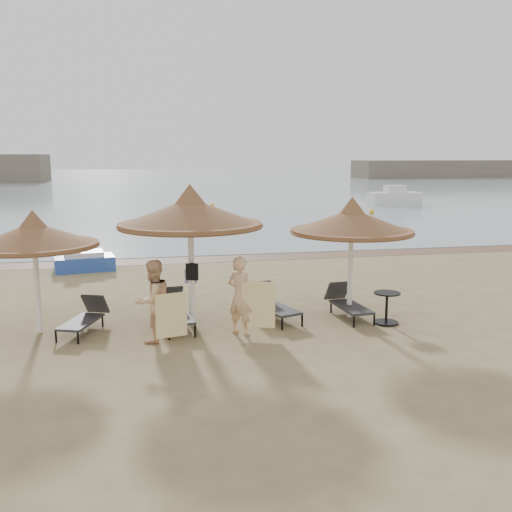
{
  "coord_description": "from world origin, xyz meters",
  "views": [
    {
      "loc": [
        -1.73,
        -11.77,
        3.88
      ],
      "look_at": [
        0.94,
        1.2,
        1.53
      ],
      "focal_mm": 40.0,
      "sensor_mm": 36.0,
      "label": 1
    }
  ],
  "objects_px": {
    "palapa_center": "(190,213)",
    "lounger_near_right": "(269,303)",
    "palapa_left": "(34,235)",
    "lounger_far_left": "(85,317)",
    "lounger_far_right": "(347,302)",
    "person_left": "(153,295)",
    "lounger_near_left": "(174,310)",
    "side_table": "(387,309)",
    "palapa_right": "(352,222)",
    "person_right": "(240,289)",
    "pedal_boat": "(83,261)"
  },
  "relations": [
    {
      "from": "palapa_left",
      "to": "lounger_near_right",
      "type": "distance_m",
      "value": 5.54
    },
    {
      "from": "palapa_left",
      "to": "lounger_far_left",
      "type": "distance_m",
      "value": 2.09
    },
    {
      "from": "palapa_right",
      "to": "pedal_boat",
      "type": "height_order",
      "value": "palapa_right"
    },
    {
      "from": "person_left",
      "to": "lounger_near_left",
      "type": "bearing_deg",
      "value": -151.27
    },
    {
      "from": "lounger_near_right",
      "to": "person_left",
      "type": "distance_m",
      "value": 3.1
    },
    {
      "from": "palapa_center",
      "to": "palapa_left",
      "type": "bearing_deg",
      "value": 177.71
    },
    {
      "from": "palapa_right",
      "to": "lounger_far_left",
      "type": "height_order",
      "value": "palapa_right"
    },
    {
      "from": "lounger_far_left",
      "to": "person_right",
      "type": "distance_m",
      "value": 3.54
    },
    {
      "from": "lounger_near_right",
      "to": "person_left",
      "type": "relative_size",
      "value": 0.94
    },
    {
      "from": "side_table",
      "to": "person_right",
      "type": "distance_m",
      "value": 3.54
    },
    {
      "from": "pedal_boat",
      "to": "person_left",
      "type": "bearing_deg",
      "value": -84.99
    },
    {
      "from": "lounger_far_right",
      "to": "side_table",
      "type": "bearing_deg",
      "value": -53.96
    },
    {
      "from": "palapa_right",
      "to": "person_right",
      "type": "bearing_deg",
      "value": -164.39
    },
    {
      "from": "lounger_far_left",
      "to": "lounger_far_right",
      "type": "height_order",
      "value": "lounger_far_right"
    },
    {
      "from": "palapa_center",
      "to": "lounger_near_right",
      "type": "xyz_separation_m",
      "value": [
        1.88,
        0.23,
        -2.23
      ]
    },
    {
      "from": "lounger_far_left",
      "to": "side_table",
      "type": "relative_size",
      "value": 2.3
    },
    {
      "from": "palapa_center",
      "to": "palapa_right",
      "type": "bearing_deg",
      "value": -1.02
    },
    {
      "from": "side_table",
      "to": "person_right",
      "type": "relative_size",
      "value": 0.37
    },
    {
      "from": "lounger_near_right",
      "to": "palapa_right",
      "type": "bearing_deg",
      "value": -27.63
    },
    {
      "from": "lounger_far_left",
      "to": "lounger_far_right",
      "type": "distance_m",
      "value": 6.15
    },
    {
      "from": "palapa_center",
      "to": "person_right",
      "type": "distance_m",
      "value": 2.05
    },
    {
      "from": "pedal_boat",
      "to": "palapa_right",
      "type": "bearing_deg",
      "value": -56.26
    },
    {
      "from": "palapa_left",
      "to": "side_table",
      "type": "relative_size",
      "value": 3.7
    },
    {
      "from": "lounger_near_left",
      "to": "lounger_near_right",
      "type": "bearing_deg",
      "value": -1.8
    },
    {
      "from": "pedal_boat",
      "to": "lounger_near_right",
      "type": "bearing_deg",
      "value": -64.33
    },
    {
      "from": "lounger_near_right",
      "to": "person_left",
      "type": "xyz_separation_m",
      "value": [
        -2.78,
        -1.22,
        0.65
      ]
    },
    {
      "from": "palapa_right",
      "to": "lounger_far_left",
      "type": "relative_size",
      "value": 1.72
    },
    {
      "from": "lounger_far_right",
      "to": "side_table",
      "type": "xyz_separation_m",
      "value": [
        0.68,
        -0.78,
        0.01
      ]
    },
    {
      "from": "palapa_center",
      "to": "side_table",
      "type": "xyz_separation_m",
      "value": [
        4.45,
        -0.77,
        -2.24
      ]
    },
    {
      "from": "palapa_center",
      "to": "lounger_near_left",
      "type": "height_order",
      "value": "palapa_center"
    },
    {
      "from": "palapa_left",
      "to": "side_table",
      "type": "height_order",
      "value": "palapa_left"
    },
    {
      "from": "palapa_right",
      "to": "pedal_boat",
      "type": "bearing_deg",
      "value": 133.45
    },
    {
      "from": "palapa_center",
      "to": "lounger_far_left",
      "type": "xyz_separation_m",
      "value": [
        -2.38,
        0.05,
        -2.26
      ]
    },
    {
      "from": "palapa_right",
      "to": "lounger_near_right",
      "type": "bearing_deg",
      "value": 171.27
    },
    {
      "from": "side_table",
      "to": "lounger_near_left",
      "type": "bearing_deg",
      "value": 170.61
    },
    {
      "from": "side_table",
      "to": "palapa_left",
      "type": "bearing_deg",
      "value": 173.42
    },
    {
      "from": "palapa_center",
      "to": "lounger_near_right",
      "type": "relative_size",
      "value": 1.72
    },
    {
      "from": "palapa_left",
      "to": "lounger_near_left",
      "type": "bearing_deg",
      "value": -1.88
    },
    {
      "from": "palapa_left",
      "to": "side_table",
      "type": "distance_m",
      "value": 8.07
    },
    {
      "from": "side_table",
      "to": "palapa_right",
      "type": "bearing_deg",
      "value": 132.82
    },
    {
      "from": "palapa_center",
      "to": "lounger_far_right",
      "type": "height_order",
      "value": "palapa_center"
    },
    {
      "from": "lounger_near_left",
      "to": "person_left",
      "type": "height_order",
      "value": "person_left"
    },
    {
      "from": "palapa_left",
      "to": "side_table",
      "type": "xyz_separation_m",
      "value": [
        7.81,
        -0.9,
        -1.82
      ]
    },
    {
      "from": "side_table",
      "to": "person_left",
      "type": "bearing_deg",
      "value": -177.59
    },
    {
      "from": "lounger_near_right",
      "to": "person_right",
      "type": "height_order",
      "value": "person_right"
    },
    {
      "from": "palapa_left",
      "to": "palapa_center",
      "type": "relative_size",
      "value": 0.84
    },
    {
      "from": "side_table",
      "to": "pedal_boat",
      "type": "distance_m",
      "value": 10.89
    },
    {
      "from": "lounger_near_right",
      "to": "lounger_far_right",
      "type": "height_order",
      "value": "lounger_near_right"
    },
    {
      "from": "lounger_near_right",
      "to": "side_table",
      "type": "distance_m",
      "value": 2.76
    },
    {
      "from": "palapa_left",
      "to": "lounger_near_right",
      "type": "bearing_deg",
      "value": 1.02
    }
  ]
}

